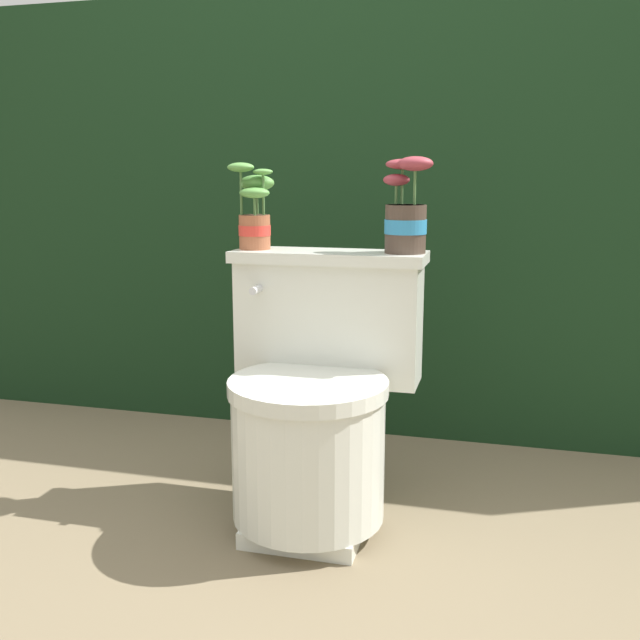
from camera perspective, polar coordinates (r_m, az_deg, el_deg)
The scene contains 5 objects.
ground_plane at distance 1.93m, azimuth -0.63°, elevation -15.95°, with size 12.00×12.00×0.00m, color #75664C.
hedge_backdrop at distance 2.89m, azimuth 5.68°, elevation 8.52°, with size 3.16×1.01×1.48m.
toilet at distance 1.84m, azimuth -0.29°, elevation -6.89°, with size 0.51×0.50×0.69m.
potted_plant_left at distance 1.95m, azimuth -5.28°, elevation 8.56°, with size 0.12×0.12×0.23m.
potted_plant_midleft at distance 1.86m, azimuth 6.88°, elevation 8.29°, with size 0.13×0.12×0.24m.
Camera 1 is at (0.45, -1.65, 0.89)m, focal length 40.00 mm.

